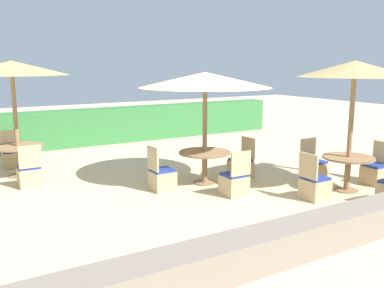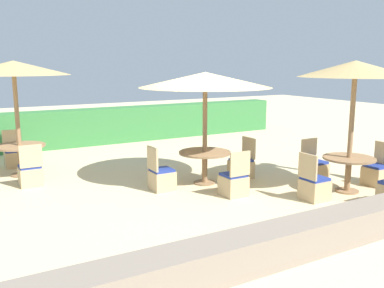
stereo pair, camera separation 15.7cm
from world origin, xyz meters
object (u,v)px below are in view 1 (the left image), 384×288
(parasol_center, at_px, (205,80))
(patio_chair_back_left_north, at_px, (12,157))
(patio_chair_center_south, at_px, (235,183))
(patio_chair_front_right_east, at_px, (375,172))
(parasol_front_right, at_px, (355,70))
(round_table_front_right, at_px, (348,164))
(patio_chair_back_left_south, at_px, (30,175))
(patio_chair_center_west, at_px, (162,178))
(patio_chair_front_right_north, at_px, (313,168))
(patio_chair_front_right_west, at_px, (314,186))
(round_table_back_left, at_px, (18,151))
(parasol_back_left, at_px, (12,68))
(round_table_center, at_px, (205,158))
(patio_chair_center_east, at_px, (241,167))

(parasol_center, relative_size, patio_chair_back_left_north, 3.05)
(patio_chair_center_south, relative_size, patio_chair_front_right_east, 1.00)
(parasol_front_right, distance_m, round_table_front_right, 1.92)
(patio_chair_back_left_south, bearing_deg, patio_chair_center_west, -36.20)
(patio_chair_front_right_north, xyz_separation_m, patio_chair_back_left_north, (-5.68, 4.79, 0.00))
(parasol_center, relative_size, patio_chair_front_right_north, 3.05)
(parasol_front_right, bearing_deg, patio_chair_front_right_west, -177.38)
(patio_chair_center_south, height_order, patio_chair_front_right_north, same)
(parasol_center, height_order, patio_chair_center_west, parasol_center)
(round_table_front_right, height_order, round_table_back_left, round_table_back_left)
(patio_chair_center_west, bearing_deg, patio_chair_center_south, 45.10)
(parasol_center, relative_size, patio_chair_back_left_south, 3.05)
(patio_chair_front_right_west, bearing_deg, patio_chair_front_right_east, 92.05)
(parasol_center, height_order, parasol_back_left, parasol_back_left)
(patio_chair_front_right_east, distance_m, patio_chair_front_right_north, 1.31)
(parasol_front_right, bearing_deg, patio_chair_back_left_south, 146.26)
(round_table_center, relative_size, parasol_front_right, 0.42)
(patio_chair_center_west, xyz_separation_m, round_table_front_right, (3.27, -2.04, 0.30))
(patio_chair_center_east, bearing_deg, patio_chair_center_west, 88.06)
(round_table_front_right, relative_size, patio_chair_front_right_north, 1.12)
(patio_chair_center_west, height_order, patio_chair_center_east, same)
(patio_chair_center_west, relative_size, round_table_back_left, 0.79)
(patio_chair_front_right_north, bearing_deg, patio_chair_center_south, 0.53)
(patio_chair_back_left_south, bearing_deg, parasol_front_right, -33.74)
(parasol_center, xyz_separation_m, patio_chair_front_right_east, (3.18, -1.97, -2.00))
(parasol_front_right, distance_m, patio_chair_front_right_north, 2.43)
(round_table_front_right, bearing_deg, patio_chair_back_left_south, 146.26)
(patio_chair_front_right_north, height_order, parasol_back_left, parasol_back_left)
(round_table_front_right, relative_size, patio_chair_back_left_north, 1.12)
(round_table_back_left, xyz_separation_m, patio_chair_back_left_south, (0.04, -1.02, -0.33))
(patio_chair_front_right_north, relative_size, patio_chair_back_left_north, 1.00)
(patio_chair_center_south, relative_size, patio_chair_center_east, 1.00)
(round_table_center, height_order, patio_chair_front_right_west, patio_chair_front_right_west)
(round_table_center, distance_m, patio_chair_front_right_west, 2.40)
(patio_chair_front_right_west, height_order, round_table_back_left, patio_chair_front_right_west)
(round_table_center, distance_m, patio_chair_center_west, 1.09)
(round_table_center, xyz_separation_m, round_table_back_left, (-3.40, 2.75, 0.02))
(round_table_front_right, distance_m, parasol_back_left, 7.61)
(round_table_back_left, height_order, patio_chair_back_left_north, patio_chair_back_left_north)
(round_table_center, bearing_deg, patio_chair_center_east, -1.82)
(patio_chair_center_east, distance_m, parasol_back_left, 5.65)
(patio_chair_back_left_north, bearing_deg, patio_chair_center_south, 125.61)
(patio_chair_front_right_east, bearing_deg, patio_chair_front_right_north, 43.44)
(patio_chair_center_west, xyz_separation_m, patio_chair_center_east, (2.03, -0.07, 0.00))
(patio_chair_front_right_west, height_order, parasol_back_left, parasol_back_left)
(patio_chair_front_right_west, relative_size, patio_chair_back_left_north, 1.00)
(round_table_back_left, distance_m, patio_chair_back_left_south, 1.07)
(round_table_center, xyz_separation_m, parasol_back_left, (-3.40, 2.75, 1.92))
(round_table_front_right, height_order, parasol_back_left, parasol_back_left)
(patio_chair_front_right_west, height_order, patio_chair_back_left_south, same)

